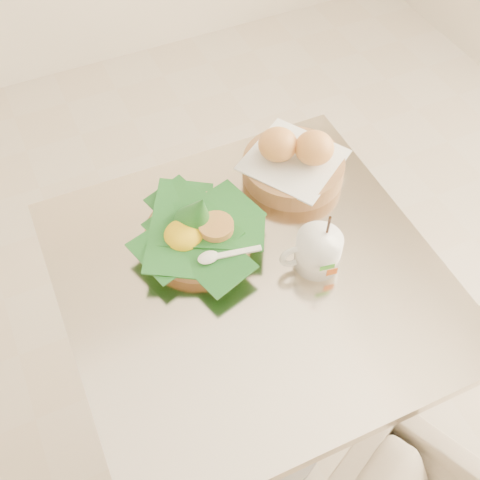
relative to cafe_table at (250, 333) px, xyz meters
name	(u,v)px	position (x,y,z in m)	size (l,w,h in m)	color
floor	(209,424)	(-0.10, 0.05, -0.53)	(3.60, 3.60, 0.00)	beige
cafe_table	(250,333)	(0.00, 0.00, 0.00)	(0.71, 0.71, 0.75)	gray
rice_basket	(198,230)	(-0.06, 0.12, 0.26)	(0.26, 0.26, 0.13)	#A37946
bread_basket	(294,161)	(0.20, 0.20, 0.26)	(0.25, 0.25, 0.11)	#A37946
coffee_mug	(317,251)	(0.12, -0.03, 0.26)	(0.12, 0.09, 0.15)	white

